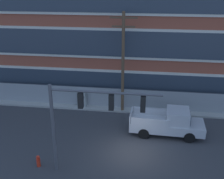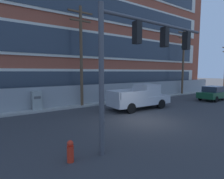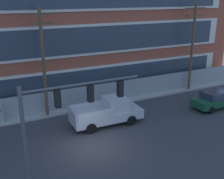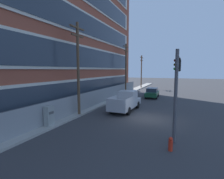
# 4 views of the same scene
# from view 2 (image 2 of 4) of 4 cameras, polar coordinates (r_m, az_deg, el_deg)

# --- Properties ---
(ground_plane) EXTENTS (160.00, 160.00, 0.00)m
(ground_plane) POSITION_cam_2_polar(r_m,az_deg,el_deg) (11.61, 10.22, -10.05)
(ground_plane) COLOR #38383A
(sidewalk_building_side) EXTENTS (80.00, 1.75, 0.16)m
(sidewalk_building_side) POSITION_cam_2_polar(r_m,az_deg,el_deg) (17.13, -6.28, -4.56)
(sidewalk_building_side) COLOR #9E9B93
(sidewalk_building_side) RESTS_ON ground
(brick_mill_building) EXTENTS (44.64, 10.89, 19.17)m
(brick_mill_building) POSITION_cam_2_polar(r_m,az_deg,el_deg) (22.58, -20.16, 22.05)
(brick_mill_building) COLOR brown
(brick_mill_building) RESTS_ON ground
(chain_link_fence) EXTENTS (34.47, 0.06, 1.95)m
(chain_link_fence) POSITION_cam_2_polar(r_m,az_deg,el_deg) (18.79, 2.82, -0.79)
(chain_link_fence) COLOR gray
(chain_link_fence) RESTS_ON ground
(traffic_signal_mast) EXTENTS (6.30, 0.43, 5.61)m
(traffic_signal_mast) POSITION_cam_2_polar(r_m,az_deg,el_deg) (7.79, 10.13, 12.99)
(traffic_signal_mast) COLOR #4C4C51
(traffic_signal_mast) RESTS_ON ground
(pickup_truck_silver) EXTENTS (5.60, 2.24, 2.08)m
(pickup_truck_silver) POSITION_cam_2_polar(r_m,az_deg,el_deg) (15.14, 9.34, -2.56)
(pickup_truck_silver) COLOR #B2B5BA
(pickup_truck_silver) RESTS_ON ground
(sedan_dark_green) EXTENTS (4.48, 1.99, 1.56)m
(sedan_dark_green) POSITION_cam_2_polar(r_m,az_deg,el_deg) (22.53, 30.31, -0.98)
(sedan_dark_green) COLOR #194C2D
(sedan_dark_green) RESTS_ON ground
(utility_pole_near_corner) EXTENTS (2.22, 0.26, 8.72)m
(utility_pole_near_corner) POSITION_cam_2_polar(r_m,az_deg,el_deg) (15.78, -10.03, 11.66)
(utility_pole_near_corner) COLOR brown
(utility_pole_near_corner) RESTS_ON ground
(utility_pole_midblock) EXTENTS (2.44, 0.26, 8.81)m
(utility_pole_midblock) POSITION_cam_2_polar(r_m,az_deg,el_deg) (25.86, 22.26, 9.19)
(utility_pole_midblock) COLOR brown
(utility_pole_midblock) RESTS_ON ground
(electrical_cabinet) EXTENTS (0.71, 0.47, 1.65)m
(electrical_cabinet) POSITION_cam_2_polar(r_m,az_deg,el_deg) (15.05, -23.30, -3.57)
(electrical_cabinet) COLOR #939993
(electrical_cabinet) RESTS_ON ground
(fire_hydrant) EXTENTS (0.24, 0.24, 0.78)m
(fire_hydrant) POSITION_cam_2_polar(r_m,az_deg,el_deg) (6.64, -13.45, -19.06)
(fire_hydrant) COLOR red
(fire_hydrant) RESTS_ON ground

